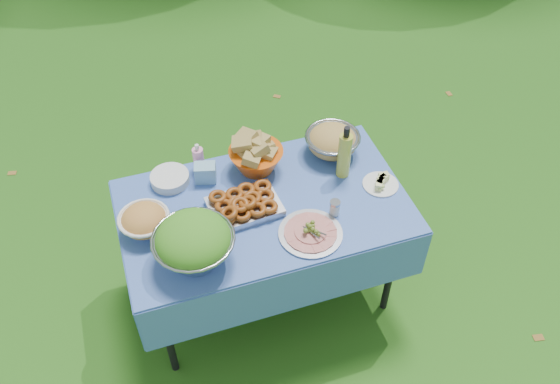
# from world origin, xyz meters

# --- Properties ---
(ground) EXTENTS (80.00, 80.00, 0.00)m
(ground) POSITION_xyz_m (0.00, 0.00, 0.00)
(ground) COLOR #133C0B
(ground) RESTS_ON ground
(picnic_table) EXTENTS (1.46, 0.86, 0.76)m
(picnic_table) POSITION_xyz_m (0.00, 0.00, 0.38)
(picnic_table) COLOR #749DDE
(picnic_table) RESTS_ON ground
(salad_bowl) EXTENTS (0.39, 0.39, 0.25)m
(salad_bowl) POSITION_xyz_m (-0.41, -0.23, 0.89)
(salad_bowl) COLOR #9A9EA2
(salad_bowl) RESTS_ON picnic_table
(pasta_bowl_white) EXTENTS (0.30, 0.30, 0.14)m
(pasta_bowl_white) POSITION_xyz_m (-0.60, 0.03, 0.83)
(pasta_bowl_white) COLOR silver
(pasta_bowl_white) RESTS_ON picnic_table
(plate_stack) EXTENTS (0.25, 0.25, 0.05)m
(plate_stack) POSITION_xyz_m (-0.42, 0.32, 0.79)
(plate_stack) COLOR silver
(plate_stack) RESTS_ON picnic_table
(wipes_box) EXTENTS (0.13, 0.11, 0.10)m
(wipes_box) POSITION_xyz_m (-0.24, 0.28, 0.81)
(wipes_box) COLOR #7CB4D1
(wipes_box) RESTS_ON picnic_table
(sanitizer_bottle) EXTENTS (0.07, 0.07, 0.17)m
(sanitizer_bottle) POSITION_xyz_m (-0.25, 0.37, 0.85)
(sanitizer_bottle) COLOR #FB93C8
(sanitizer_bottle) RESTS_ON picnic_table
(bread_bowl) EXTENTS (0.39, 0.39, 0.19)m
(bread_bowl) POSITION_xyz_m (0.04, 0.27, 0.86)
(bread_bowl) COLOR #D3510B
(bread_bowl) RESTS_ON picnic_table
(pasta_bowl_steel) EXTENTS (0.30, 0.30, 0.16)m
(pasta_bowl_steel) POSITION_xyz_m (0.48, 0.27, 0.84)
(pasta_bowl_steel) COLOR #9A9EA2
(pasta_bowl_steel) RESTS_ON picnic_table
(fried_tray) EXTENTS (0.37, 0.27, 0.08)m
(fried_tray) POSITION_xyz_m (-0.10, 0.00, 0.80)
(fried_tray) COLOR silver
(fried_tray) RESTS_ON picnic_table
(charcuterie_platter) EXTENTS (0.39, 0.39, 0.07)m
(charcuterie_platter) POSITION_xyz_m (0.16, -0.25, 0.80)
(charcuterie_platter) COLOR #A0A3A8
(charcuterie_platter) RESTS_ON picnic_table
(oil_bottle) EXTENTS (0.08, 0.08, 0.32)m
(oil_bottle) POSITION_xyz_m (0.47, 0.09, 0.92)
(oil_bottle) COLOR gold
(oil_bottle) RESTS_ON picnic_table
(cheese_plate) EXTENTS (0.19, 0.19, 0.05)m
(cheese_plate) POSITION_xyz_m (0.63, -0.05, 0.79)
(cheese_plate) COLOR silver
(cheese_plate) RESTS_ON picnic_table
(shaker) EXTENTS (0.06, 0.06, 0.09)m
(shaker) POSITION_xyz_m (0.32, -0.17, 0.80)
(shaker) COLOR silver
(shaker) RESTS_ON picnic_table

